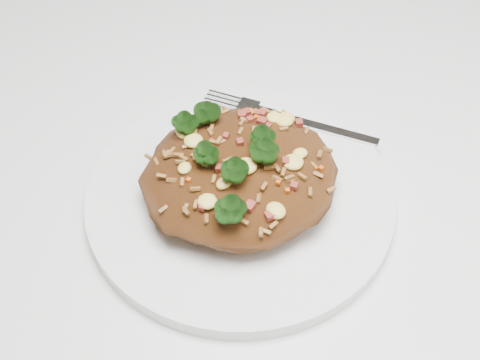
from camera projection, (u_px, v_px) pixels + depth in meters
name	position (u px, v px, depth m)	size (l,w,h in m)	color
dining_table	(167.00, 220.00, 0.65)	(1.20, 0.80, 0.75)	white
plate	(240.00, 198.00, 0.54)	(0.25, 0.25, 0.01)	white
fried_rice	(239.00, 168.00, 0.52)	(0.16, 0.14, 0.06)	brown
fork	(298.00, 121.00, 0.59)	(0.14, 0.11, 0.00)	silver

